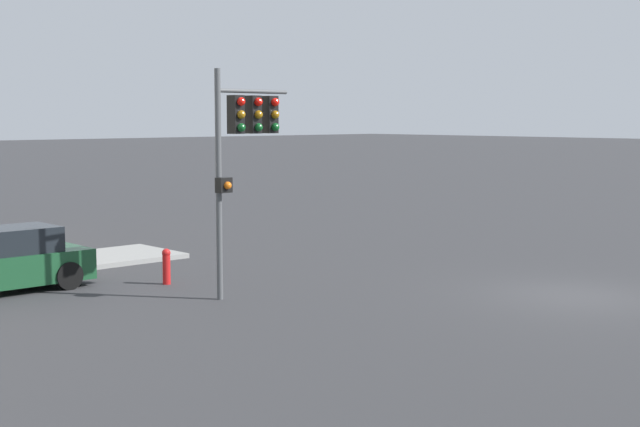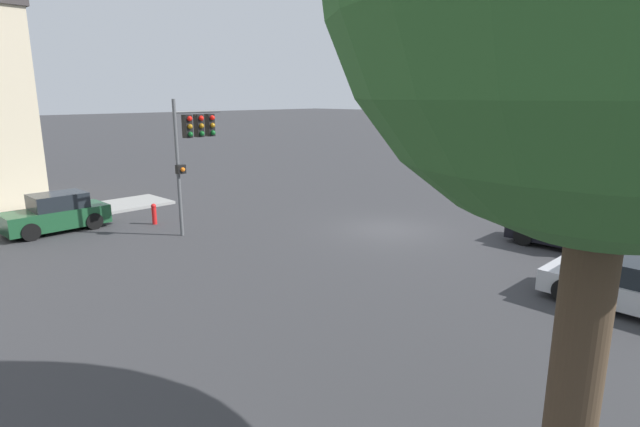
# 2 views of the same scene
# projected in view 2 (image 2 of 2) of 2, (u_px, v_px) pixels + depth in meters

# --- Properties ---
(ground_plane) EXTENTS (300.00, 300.00, 0.00)m
(ground_plane) POSITION_uv_depth(u_px,v_px,m) (389.00, 229.00, 20.95)
(ground_plane) COLOR #333335
(traffic_signal) EXTENTS (0.67, 2.35, 5.37)m
(traffic_signal) POSITION_uv_depth(u_px,v_px,m) (193.00, 138.00, 19.74)
(traffic_signal) COLOR #515456
(traffic_signal) RESTS_ON ground_plane
(crossing_car_0) EXTENTS (4.21, 2.18, 1.35)m
(crossing_car_0) POSITION_uv_depth(u_px,v_px,m) (629.00, 284.00, 13.09)
(crossing_car_0) COLOR #B7B7BC
(crossing_car_0) RESTS_ON ground_plane
(crossing_car_1) EXTENTS (3.83, 1.97, 1.48)m
(crossing_car_1) POSITION_uv_depth(u_px,v_px,m) (567.00, 229.00, 18.36)
(crossing_car_1) COLOR black
(crossing_car_1) RESTS_ON ground_plane
(parked_car_0) EXTENTS (1.83, 3.92, 1.57)m
(parked_car_0) POSITION_uv_depth(u_px,v_px,m) (56.00, 214.00, 20.57)
(parked_car_0) COLOR #194728
(parked_car_0) RESTS_ON ground_plane
(fire_hydrant) EXTENTS (0.22, 0.22, 0.92)m
(fire_hydrant) POSITION_uv_depth(u_px,v_px,m) (154.00, 213.00, 21.73)
(fire_hydrant) COLOR red
(fire_hydrant) RESTS_ON ground_plane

